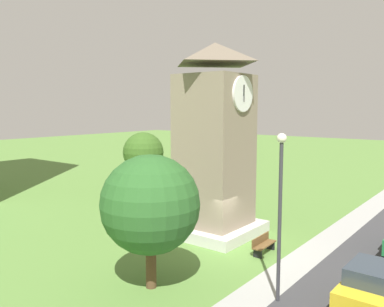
% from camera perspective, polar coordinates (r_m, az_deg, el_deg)
% --- Properties ---
extents(ground_plane, '(160.00, 160.00, 0.00)m').
position_cam_1_polar(ground_plane, '(21.23, 6.29, -13.49)').
color(ground_plane, '#567F38').
extents(kerb_strip, '(120.00, 1.60, 0.01)m').
position_cam_1_polar(kerb_strip, '(19.85, 14.54, -15.11)').
color(kerb_strip, '#9E9E99').
rests_on(kerb_strip, ground).
extents(clock_tower, '(4.76, 4.76, 10.85)m').
position_cam_1_polar(clock_tower, '(22.76, 3.23, 0.50)').
color(clock_tower, gray).
rests_on(clock_tower, ground).
extents(park_bench, '(1.81, 0.54, 0.88)m').
position_cam_1_polar(park_bench, '(20.79, 10.13, -12.65)').
color(park_bench, brown).
rests_on(park_bench, ground).
extents(street_lamp, '(0.36, 0.36, 6.35)m').
position_cam_1_polar(street_lamp, '(15.09, 12.49, -6.47)').
color(street_lamp, '#333338').
rests_on(street_lamp, ground).
extents(tree_near_tower, '(4.00, 4.00, 5.45)m').
position_cam_1_polar(tree_near_tower, '(16.04, -5.98, -7.28)').
color(tree_near_tower, '#513823').
rests_on(tree_near_tower, ground).
extents(tree_streetside, '(3.34, 3.34, 5.29)m').
position_cam_1_polar(tree_streetside, '(32.95, -6.97, 0.11)').
color(tree_streetside, '#513823').
rests_on(tree_streetside, ground).
extents(parked_car_yellow, '(4.08, 1.99, 1.69)m').
position_cam_1_polar(parked_car_yellow, '(16.53, 24.49, -16.84)').
color(parked_car_yellow, gold).
rests_on(parked_car_yellow, ground).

